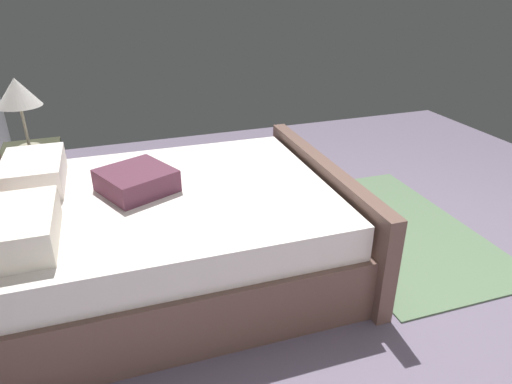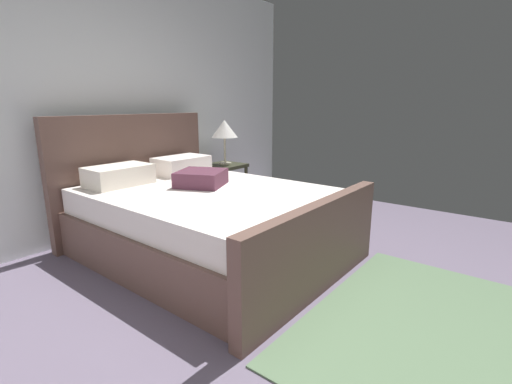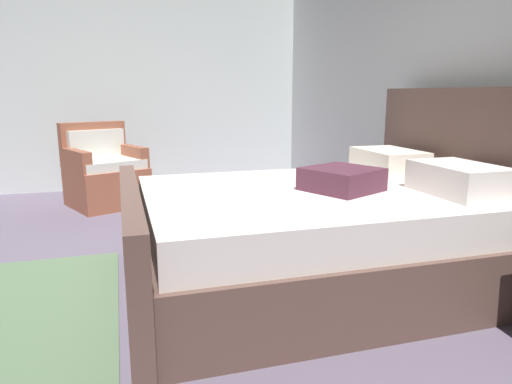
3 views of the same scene
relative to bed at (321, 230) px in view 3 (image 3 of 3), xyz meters
name	(u,v)px [view 3 (image 3 of 3)]	position (x,y,z in m)	size (l,w,h in m)	color
ground_plane	(68,289)	(-0.38, -1.57, -0.36)	(6.39, 5.63, 0.02)	slate
wall_back	(460,64)	(-0.38, 1.30, 1.08)	(6.51, 0.12, 2.86)	silver
wall_side_left	(79,75)	(-3.64, -1.57, 1.08)	(0.12, 5.75, 2.86)	silver
bed	(321,230)	(0.00, 0.00, 0.00)	(1.83, 2.34, 1.25)	brown
armchair	(104,174)	(-2.65, -1.34, 0.00)	(0.95, 0.95, 0.90)	#9B563E
area_rug	(7,321)	(0.00, -1.85, -0.34)	(1.91, 1.16, 0.01)	#5B7555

